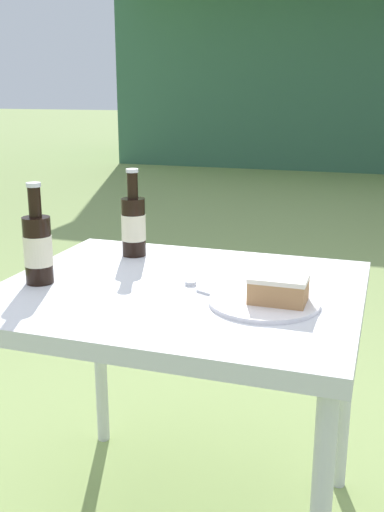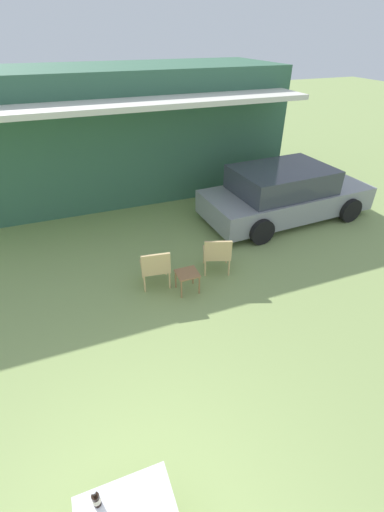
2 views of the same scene
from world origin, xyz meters
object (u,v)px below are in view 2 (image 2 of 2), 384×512
at_px(wicker_chair_cushioned, 155,265).
at_px(wicker_chair_plain, 217,252).
at_px(garden_side_table, 187,275).
at_px(parked_car, 284,194).
at_px(cola_bottle_near, 96,500).

xyz_separation_m(wicker_chair_cushioned, wicker_chair_plain, (1.27, -0.02, 0.00)).
bearing_deg(garden_side_table, wicker_chair_cushioned, 143.09).
height_order(parked_car, wicker_chair_cushioned, parked_car).
bearing_deg(wicker_chair_plain, wicker_chair_cushioned, 18.89).
bearing_deg(wicker_chair_plain, cola_bottle_near, 71.93).
bearing_deg(cola_bottle_near, wicker_chair_cushioned, 67.06).
xyz_separation_m(wicker_chair_plain, garden_side_table, (-0.77, -0.36, -0.11)).
bearing_deg(garden_side_table, wicker_chair_plain, 25.20).
bearing_deg(wicker_chair_plain, garden_side_table, 44.89).
distance_m(wicker_chair_plain, cola_bottle_near, 4.61).
xyz_separation_m(wicker_chair_cushioned, cola_bottle_near, (-1.55, -3.66, 0.32)).
distance_m(wicker_chair_cushioned, garden_side_table, 0.64).
distance_m(parked_car, garden_side_table, 3.97).
xyz_separation_m(parked_car, cola_bottle_near, (-5.46, -5.30, 0.14)).
relative_size(wicker_chair_cushioned, garden_side_table, 1.95).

